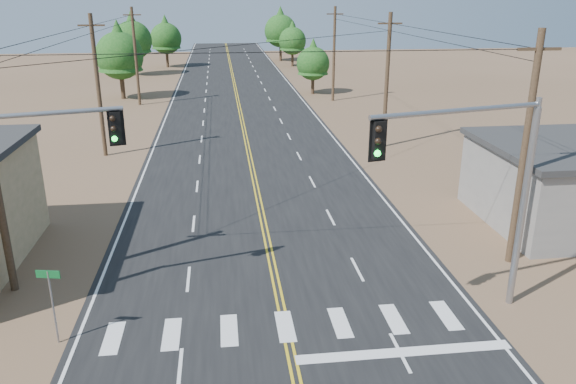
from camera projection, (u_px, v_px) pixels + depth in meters
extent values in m
cube|color=black|center=(250.00, 158.00, 40.63)|extent=(15.00, 200.00, 0.02)
cylinder|color=#4C3826|center=(98.00, 87.00, 39.63)|extent=(0.30, 0.30, 10.00)
cube|color=#4C3826|center=(91.00, 25.00, 38.23)|extent=(1.80, 0.12, 0.12)
cylinder|color=#4C3826|center=(136.00, 57.00, 58.35)|extent=(0.30, 0.30, 10.00)
cube|color=#4C3826|center=(132.00, 15.00, 56.94)|extent=(1.80, 0.12, 0.12)
cylinder|color=#4C3826|center=(524.00, 153.00, 23.33)|extent=(0.30, 0.30, 10.00)
cube|color=#4C3826|center=(539.00, 49.00, 21.92)|extent=(1.80, 0.12, 0.12)
cylinder|color=#4C3826|center=(387.00, 82.00, 42.04)|extent=(0.30, 0.30, 10.00)
cube|color=#4C3826|center=(390.00, 23.00, 40.63)|extent=(1.80, 0.12, 0.12)
cylinder|color=#4C3826|center=(334.00, 55.00, 60.75)|extent=(0.30, 0.30, 10.00)
cube|color=#4C3826|center=(335.00, 14.00, 59.34)|extent=(1.80, 0.12, 0.12)
cylinder|color=gray|center=(35.00, 114.00, 18.88)|extent=(5.62, 1.64, 0.17)
cube|color=black|center=(116.00, 128.00, 20.01)|extent=(0.43, 0.40, 1.15)
sphere|color=black|center=(112.00, 119.00, 19.71)|extent=(0.21, 0.21, 0.21)
sphere|color=black|center=(113.00, 129.00, 19.83)|extent=(0.21, 0.21, 0.21)
sphere|color=#0CE533|center=(115.00, 139.00, 19.95)|extent=(0.21, 0.21, 0.21)
cylinder|color=gray|center=(523.00, 211.00, 20.37)|extent=(0.26, 0.26, 7.59)
cylinder|color=gray|center=(538.00, 107.00, 19.11)|extent=(0.20, 0.20, 0.65)
cylinder|color=gray|center=(459.00, 111.00, 18.00)|extent=(6.34, 1.68, 0.17)
cube|color=black|center=(378.00, 140.00, 17.28)|extent=(0.45, 0.40, 1.19)
sphere|color=black|center=(379.00, 129.00, 16.97)|extent=(0.22, 0.22, 0.22)
sphere|color=black|center=(378.00, 141.00, 17.10)|extent=(0.22, 0.22, 0.22)
sphere|color=#0CE533|center=(377.00, 153.00, 17.22)|extent=(0.22, 0.22, 0.22)
cylinder|color=gray|center=(53.00, 308.00, 18.71)|extent=(0.07, 0.07, 2.71)
cube|color=#0D5B26|center=(48.00, 274.00, 18.29)|extent=(0.80, 0.19, 0.27)
cylinder|color=#3F2D1E|center=(122.00, 85.00, 63.01)|extent=(0.50, 0.50, 3.12)
cone|color=#154A15|center=(118.00, 45.00, 61.56)|extent=(4.85, 4.85, 5.54)
sphere|color=#154A15|center=(120.00, 56.00, 61.94)|extent=(5.19, 5.19, 5.19)
cylinder|color=#3F2D1E|center=(135.00, 64.00, 81.17)|extent=(0.39, 0.39, 3.24)
cone|color=#154A15|center=(132.00, 32.00, 79.66)|extent=(5.05, 5.05, 5.77)
sphere|color=#154A15|center=(133.00, 40.00, 80.06)|extent=(5.41, 5.41, 5.41)
cylinder|color=#3F2D1E|center=(167.00, 58.00, 90.23)|extent=(0.44, 0.44, 2.94)
cone|color=#154A15|center=(165.00, 32.00, 88.87)|extent=(4.57, 4.57, 5.23)
sphere|color=#154A15|center=(166.00, 38.00, 89.22)|extent=(4.90, 4.90, 4.90)
cylinder|color=#3F2D1E|center=(313.00, 84.00, 66.26)|extent=(0.39, 0.39, 2.31)
cone|color=#154A15|center=(313.00, 56.00, 65.18)|extent=(3.60, 3.60, 4.11)
sphere|color=#154A15|center=(313.00, 64.00, 65.46)|extent=(3.85, 3.85, 3.85)
cylinder|color=#3F2D1E|center=(292.00, 58.00, 91.35)|extent=(0.40, 0.40, 2.63)
cone|color=#154A15|center=(292.00, 35.00, 90.13)|extent=(4.09, 4.09, 4.68)
sphere|color=#154A15|center=(292.00, 41.00, 90.45)|extent=(4.39, 4.39, 4.39)
cylinder|color=#3F2D1E|center=(281.00, 51.00, 98.72)|extent=(0.44, 0.44, 3.34)
cone|color=#154A15|center=(280.00, 24.00, 97.17)|extent=(5.19, 5.19, 5.93)
sphere|color=#154A15|center=(280.00, 31.00, 97.57)|extent=(5.56, 5.56, 5.56)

